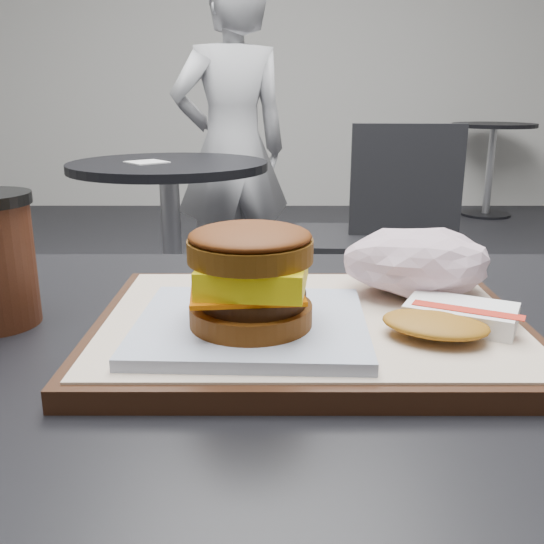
{
  "coord_description": "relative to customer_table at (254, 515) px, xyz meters",
  "views": [
    {
      "loc": [
        0.02,
        -0.5,
        0.98
      ],
      "look_at": [
        0.02,
        -0.01,
        0.83
      ],
      "focal_mm": 40.0,
      "sensor_mm": 36.0,
      "label": 1
    }
  ],
  "objects": [
    {
      "name": "neighbor_table",
      "position": [
        -0.35,
        1.65,
        -0.03
      ],
      "size": [
        0.7,
        0.7,
        0.75
      ],
      "color": "black",
      "rests_on": "ground"
    },
    {
      "name": "crumpled_wrapper",
      "position": [
        0.16,
        0.07,
        0.24
      ],
      "size": [
        0.14,
        0.11,
        0.06
      ],
      "primitive_type": null,
      "color": "silver",
      "rests_on": "serving_tray"
    },
    {
      "name": "patron",
      "position": [
        -0.16,
        2.24,
        0.15
      ],
      "size": [
        0.63,
        0.53,
        1.48
      ],
      "primitive_type": "imported",
      "rotation": [
        0.0,
        0.0,
        3.52
      ],
      "color": "#BBBBBF",
      "rests_on": "ground"
    },
    {
      "name": "napkin",
      "position": [
        -0.42,
        1.62,
        0.17
      ],
      "size": [
        0.17,
        0.17,
        0.0
      ],
      "primitive_type": "cube",
      "rotation": [
        0.0,
        0.0,
        0.69
      ],
      "color": "white",
      "rests_on": "neighbor_table"
    },
    {
      "name": "serving_tray",
      "position": [
        0.05,
        0.01,
        0.2
      ],
      "size": [
        0.38,
        0.28,
        0.02
      ],
      "color": "black",
      "rests_on": "customer_table"
    },
    {
      "name": "customer_table",
      "position": [
        0.0,
        0.0,
        0.0
      ],
      "size": [
        0.8,
        0.6,
        0.77
      ],
      "color": "#A5A5AA",
      "rests_on": "ground"
    },
    {
      "name": "hash_brown",
      "position": [
        0.17,
        -0.03,
        0.22
      ],
      "size": [
        0.13,
        0.12,
        0.02
      ],
      "color": "white",
      "rests_on": "serving_tray"
    },
    {
      "name": "bg_table_far",
      "position": [
        1.8,
        4.5,
        -0.02
      ],
      "size": [
        0.66,
        0.66,
        0.75
      ],
      "color": "black",
      "rests_on": "ground"
    },
    {
      "name": "breakfast_sandwich",
      "position": [
        0.0,
        -0.03,
        0.24
      ],
      "size": [
        0.2,
        0.18,
        0.09
      ],
      "color": "silver",
      "rests_on": "serving_tray"
    },
    {
      "name": "neighbor_chair",
      "position": [
        0.38,
        1.68,
        -0.07
      ],
      "size": [
        0.61,
        0.44,
        0.88
      ],
      "color": "#A2A2A7",
      "rests_on": "ground"
    }
  ]
}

